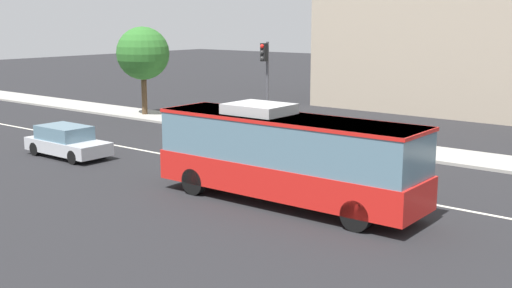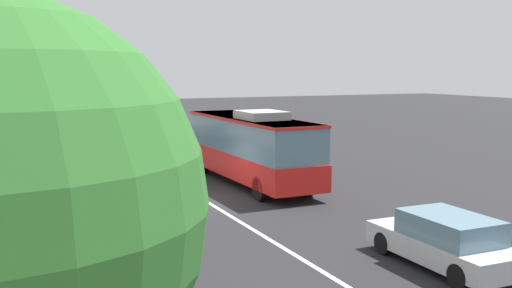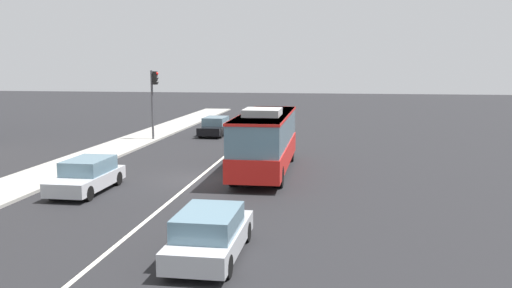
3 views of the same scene
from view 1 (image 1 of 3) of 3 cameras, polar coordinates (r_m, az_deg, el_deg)
name	(u,v)px [view 1 (image 1 of 3)]	position (r m, az deg, el deg)	size (l,w,h in m)	color
ground_plane	(285,177)	(26.37, 2.64, -2.97)	(160.00, 160.00, 0.00)	black
sidewalk_kerb	(376,146)	(32.89, 10.63, -0.18)	(80.00, 3.17, 0.14)	#9E9B93
lane_centre_line	(285,177)	(26.37, 2.64, -2.95)	(76.00, 0.16, 0.01)	silver
transit_bus	(286,154)	(22.21, 2.69, -0.86)	(10.02, 2.58, 3.46)	red
sedan_silver	(67,142)	(31.36, -16.54, 0.21)	(4.51, 1.84, 1.46)	#B7BABF
sedan_silver_ahead	(283,137)	(31.34, 2.42, 0.66)	(4.51, 1.84, 1.46)	#B7BABF
traffic_light_mid_block	(266,72)	(34.68, 0.86, 6.41)	(0.34, 0.62, 5.20)	#47474C
street_tree_kerbside_left	(143,54)	(43.00, -10.07, 7.95)	(3.48, 3.48, 5.92)	#4C3823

